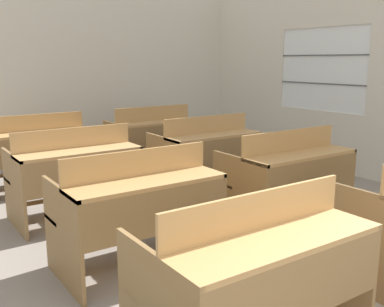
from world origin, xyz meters
TOP-DOWN VIEW (x-y plane):
  - wall_back at (0.00, 6.54)m, footprint 6.56×0.06m
  - wall_right_with_window at (3.25, 3.19)m, footprint 0.06×6.51m
  - bench_front_left at (-0.58, 1.33)m, footprint 1.19×0.75m
  - bench_second_left at (-0.58, 2.64)m, footprint 1.19×0.75m
  - bench_second_right at (1.07, 2.67)m, footprint 1.19×0.75m
  - bench_third_left at (-0.59, 3.99)m, footprint 1.19×0.75m
  - bench_third_right at (1.06, 4.00)m, footprint 1.19×0.75m
  - bench_back_left at (-0.59, 5.32)m, footprint 1.19×0.75m
  - bench_back_right at (1.08, 5.33)m, footprint 1.19×0.75m

SIDE VIEW (x-z plane):
  - bench_front_left at x=-0.58m, z-range 0.02..0.96m
  - bench_second_left at x=-0.58m, z-range 0.02..0.96m
  - bench_second_right at x=1.07m, z-range 0.02..0.96m
  - bench_third_left at x=-0.59m, z-range 0.02..0.96m
  - bench_third_right at x=1.06m, z-range 0.02..0.96m
  - bench_back_left at x=-0.59m, z-range 0.02..0.96m
  - bench_back_right at x=1.08m, z-range 0.02..0.96m
  - wall_right_with_window at x=3.25m, z-range 0.00..2.86m
  - wall_back at x=0.00m, z-range 0.00..2.86m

